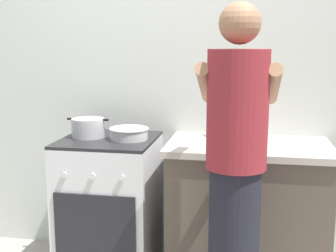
% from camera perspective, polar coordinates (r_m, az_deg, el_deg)
% --- Properties ---
extents(back_wall, '(3.20, 0.10, 2.50)m').
position_cam_1_polar(back_wall, '(3.10, 4.00, 5.72)').
color(back_wall, silver).
rests_on(back_wall, ground).
extents(countertop, '(1.00, 0.60, 0.90)m').
position_cam_1_polar(countertop, '(2.92, 9.99, -10.85)').
color(countertop, brown).
rests_on(countertop, ground).
extents(stove_range, '(0.60, 0.62, 0.90)m').
position_cam_1_polar(stove_range, '(3.05, -7.44, -9.88)').
color(stove_range, silver).
rests_on(stove_range, ground).
extents(pot, '(0.28, 0.21, 0.12)m').
position_cam_1_polar(pot, '(2.97, -10.15, -0.23)').
color(pot, '#B2B2B7').
rests_on(pot, stove_range).
extents(mixing_bowl, '(0.26, 0.26, 0.08)m').
position_cam_1_polar(mixing_bowl, '(2.88, -5.01, -0.87)').
color(mixing_bowl, '#B7B7BC').
rests_on(mixing_bowl, stove_range).
extents(utensil_crock, '(0.10, 0.10, 0.34)m').
position_cam_1_polar(utensil_crock, '(2.94, 6.60, 0.29)').
color(utensil_crock, silver).
rests_on(utensil_crock, countertop).
extents(spice_bottle, '(0.04, 0.04, 0.10)m').
position_cam_1_polar(spice_bottle, '(2.80, 11.20, -1.23)').
color(spice_bottle, silver).
rests_on(spice_bottle, countertop).
extents(person, '(0.41, 0.50, 1.70)m').
position_cam_1_polar(person, '(2.27, 8.61, -6.19)').
color(person, black).
rests_on(person, ground).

